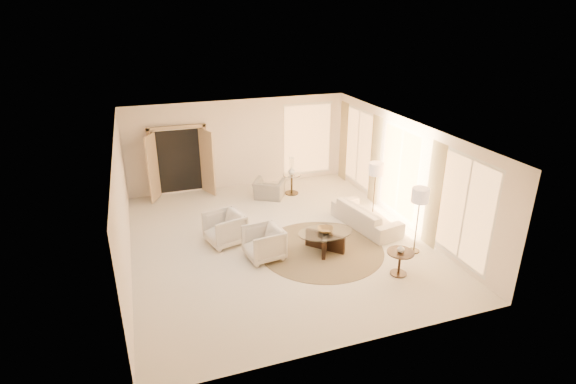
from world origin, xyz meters
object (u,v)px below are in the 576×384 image
object	(u,v)px
armchair_left	(225,227)
side_table	(292,182)
bowl	(325,230)
end_vase	(401,248)
floor_lamp_near	(376,171)
side_vase	(292,171)
coffee_table	(325,238)
accent_chair	(269,186)
sofa	(366,216)
armchair_right	(264,242)
floor_lamp_far	(420,198)
end_table	(400,259)

from	to	relation	value
armchair_left	side_table	size ratio (longest dim) A/B	1.36
armchair_left	bowl	bearing A→B (deg)	48.41
end_vase	floor_lamp_near	bearing A→B (deg)	72.53
side_table	side_vase	xyz separation A→B (m)	(0.00, -0.00, 0.37)
coffee_table	side_vase	size ratio (longest dim) A/B	6.35
accent_chair	end_vase	world-z (taller)	accent_chair
sofa	armchair_right	distance (m)	3.08
sofa	armchair_left	world-z (taller)	armchair_left
coffee_table	accent_chair	bearing A→B (deg)	95.68
floor_lamp_near	floor_lamp_far	distance (m)	1.99
armchair_right	bowl	distance (m)	1.49
sofa	floor_lamp_near	size ratio (longest dim) A/B	1.31
end_vase	side_table	bearing A→B (deg)	97.67
coffee_table	end_table	size ratio (longest dim) A/B	2.59
coffee_table	floor_lamp_far	bearing A→B (deg)	-20.94
accent_chair	coffee_table	bearing A→B (deg)	126.46
sofa	floor_lamp_far	xyz separation A→B (m)	(0.46, -1.56, 1.08)
armchair_left	floor_lamp_near	xyz separation A→B (m)	(4.14, 0.11, 0.92)
armchair_right	accent_chair	size ratio (longest dim) A/B	0.96
floor_lamp_far	bowl	bearing A→B (deg)	159.06
coffee_table	side_vase	distance (m)	3.64
end_table	bowl	distance (m)	1.87
sofa	side_vase	world-z (taller)	side_vase
side_table	bowl	xyz separation A→B (m)	(-0.42, -3.59, 0.15)
armchair_left	floor_lamp_near	world-z (taller)	floor_lamp_near
floor_lamp_near	coffee_table	bearing A→B (deg)	-147.98
coffee_table	bowl	size ratio (longest dim) A/B	3.95
armchair_left	side_table	world-z (taller)	armchair_left
bowl	side_vase	size ratio (longest dim) A/B	1.61
accent_chair	floor_lamp_near	size ratio (longest dim) A/B	0.55
armchair_left	side_vase	distance (m)	3.60
sofa	floor_lamp_near	world-z (taller)	floor_lamp_near
accent_chair	coffee_table	distance (m)	3.51
end_table	side_vase	size ratio (longest dim) A/B	2.45
floor_lamp_near	end_vase	world-z (taller)	floor_lamp_near
bowl	armchair_right	bearing A→B (deg)	175.12
armchair_right	accent_chair	bearing A→B (deg)	154.66
floor_lamp_far	coffee_table	bearing A→B (deg)	159.06
armchair_right	bowl	size ratio (longest dim) A/B	2.19
accent_chair	end_table	distance (m)	5.19
accent_chair	floor_lamp_far	size ratio (longest dim) A/B	0.54
side_table	end_vase	distance (m)	5.14
side_table	bowl	world-z (taller)	side_table
armchair_right	armchair_left	bearing A→B (deg)	-151.40
armchair_left	coffee_table	size ratio (longest dim) A/B	0.58
sofa	armchair_right	world-z (taller)	armchair_right
sofa	coffee_table	xyz separation A→B (m)	(-1.53, -0.81, 0.00)
armchair_left	end_vase	size ratio (longest dim) A/B	5.13
armchair_right	coffee_table	xyz separation A→B (m)	(1.48, -0.13, -0.11)
armchair_right	floor_lamp_near	distance (m)	3.73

